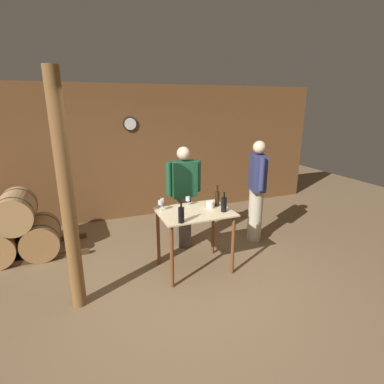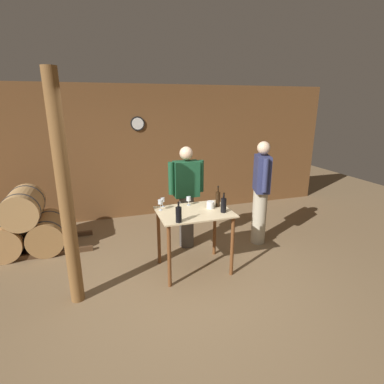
# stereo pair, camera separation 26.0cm
# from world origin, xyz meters

# --- Properties ---
(ground_plane) EXTENTS (14.00, 14.00, 0.00)m
(ground_plane) POSITION_xyz_m (0.00, 0.00, 0.00)
(ground_plane) COLOR brown
(back_wall) EXTENTS (8.40, 0.08, 2.70)m
(back_wall) POSITION_xyz_m (-0.00, 2.95, 1.35)
(back_wall) COLOR brown
(back_wall) RESTS_ON ground_plane
(barrel_rack) EXTENTS (1.97, 0.81, 1.06)m
(barrel_rack) POSITION_xyz_m (-2.15, 1.89, 0.43)
(barrel_rack) COLOR #4C331E
(barrel_rack) RESTS_ON ground_plane
(tasting_table) EXTENTS (1.02, 0.75, 0.90)m
(tasting_table) POSITION_xyz_m (0.24, 0.49, 0.72)
(tasting_table) COLOR beige
(tasting_table) RESTS_ON ground_plane
(wooden_post) EXTENTS (0.16, 0.16, 2.70)m
(wooden_post) POSITION_xyz_m (-1.36, 0.26, 1.35)
(wooden_post) COLOR brown
(wooden_post) RESTS_ON ground_plane
(wine_bottle_far_left) EXTENTS (0.08, 0.08, 0.27)m
(wine_bottle_far_left) POSITION_xyz_m (-0.07, 0.18, 1.00)
(wine_bottle_far_left) COLOR black
(wine_bottle_far_left) RESTS_ON tasting_table
(wine_bottle_left) EXTENTS (0.08, 0.08, 0.28)m
(wine_bottle_left) POSITION_xyz_m (0.61, 0.33, 1.01)
(wine_bottle_left) COLOR black
(wine_bottle_left) RESTS_ON tasting_table
(wine_bottle_center) EXTENTS (0.07, 0.07, 0.31)m
(wine_bottle_center) POSITION_xyz_m (0.63, 0.58, 1.02)
(wine_bottle_center) COLOR black
(wine_bottle_center) RESTS_ON tasting_table
(wine_glass_near_left) EXTENTS (0.07, 0.07, 0.15)m
(wine_glass_near_left) POSITION_xyz_m (-0.19, 0.69, 1.01)
(wine_glass_near_left) COLOR silver
(wine_glass_near_left) RESTS_ON tasting_table
(wine_glass_near_center) EXTENTS (0.06, 0.06, 0.14)m
(wine_glass_near_center) POSITION_xyz_m (-0.13, 0.81, 1.00)
(wine_glass_near_center) COLOR silver
(wine_glass_near_center) RESTS_ON tasting_table
(wine_glass_near_right) EXTENTS (0.06, 0.06, 0.13)m
(wine_glass_near_right) POSITION_xyz_m (0.25, 0.76, 0.99)
(wine_glass_near_right) COLOR silver
(wine_glass_near_right) RESTS_ON tasting_table
(ice_bucket) EXTENTS (0.11, 0.11, 0.10)m
(ice_bucket) POSITION_xyz_m (0.50, 0.54, 0.95)
(ice_bucket) COLOR white
(ice_bucket) RESTS_ON tasting_table
(person_host) EXTENTS (0.34, 0.56, 1.76)m
(person_host) POSITION_xyz_m (1.58, 0.97, 0.93)
(person_host) COLOR #B7AD93
(person_host) RESTS_ON ground_plane
(person_visitor_with_scarf) EXTENTS (0.59, 0.24, 1.69)m
(person_visitor_with_scarf) POSITION_xyz_m (0.36, 1.24, 0.89)
(person_visitor_with_scarf) COLOR #4C4742
(person_visitor_with_scarf) RESTS_ON ground_plane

